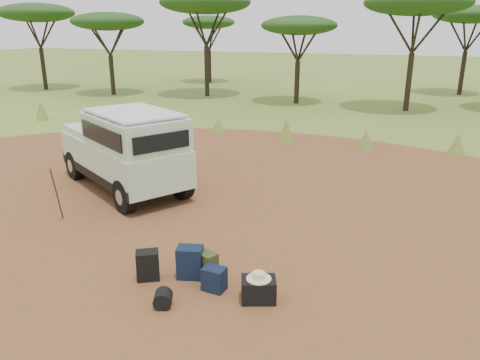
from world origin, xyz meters
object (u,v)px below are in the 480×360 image
(safari_vehicle, at_px, (126,151))
(backpack_olive, at_px, (207,265))
(walking_staff, at_px, (57,194))
(hard_case, at_px, (259,290))
(backpack_black, at_px, (148,265))
(backpack_navy, at_px, (190,262))
(duffel_navy, at_px, (214,279))

(safari_vehicle, distance_m, backpack_olive, 5.37)
(walking_staff, height_order, hard_case, walking_staff)
(safari_vehicle, distance_m, backpack_black, 5.02)
(safari_vehicle, height_order, backpack_black, safari_vehicle)
(walking_staff, height_order, backpack_olive, walking_staff)
(walking_staff, relative_size, backpack_navy, 2.43)
(safari_vehicle, relative_size, backpack_black, 9.04)
(backpack_black, distance_m, hard_case, 2.02)
(safari_vehicle, bearing_deg, backpack_olive, -10.59)
(backpack_black, bearing_deg, duffel_navy, -27.68)
(walking_staff, distance_m, backpack_navy, 4.03)
(backpack_olive, bearing_deg, backpack_black, -134.58)
(walking_staff, bearing_deg, safari_vehicle, 60.30)
(duffel_navy, height_order, hard_case, duffel_navy)
(hard_case, bearing_deg, walking_staff, 143.53)
(backpack_navy, bearing_deg, duffel_navy, -38.19)
(backpack_black, bearing_deg, backpack_olive, -7.96)
(safari_vehicle, distance_m, walking_staff, 2.51)
(backpack_olive, bearing_deg, walking_staff, -172.03)
(backpack_navy, bearing_deg, safari_vehicle, 120.52)
(walking_staff, bearing_deg, backpack_navy, -42.33)
(backpack_black, relative_size, hard_case, 0.96)
(duffel_navy, bearing_deg, hard_case, 2.83)
(backpack_black, distance_m, duffel_navy, 1.23)
(duffel_navy, bearing_deg, safari_vehicle, 142.99)
(walking_staff, relative_size, backpack_black, 2.66)
(safari_vehicle, bearing_deg, walking_staff, -62.78)
(safari_vehicle, relative_size, backpack_navy, 8.26)
(duffel_navy, bearing_deg, backpack_olive, 135.91)
(safari_vehicle, distance_m, backpack_navy, 5.22)
(walking_staff, relative_size, backpack_olive, 2.92)
(backpack_black, distance_m, backpack_navy, 0.73)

